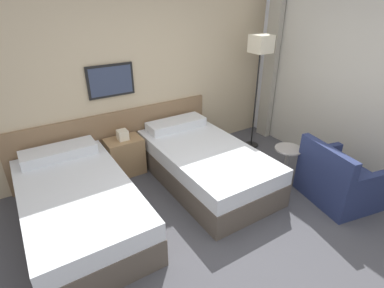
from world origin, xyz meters
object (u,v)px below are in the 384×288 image
object	(u,v)px
bed_near_door	(79,205)
floor_lamp	(260,51)
armchair	(338,182)
bed_near_window	(204,164)
nightstand	(125,156)
side_table	(287,159)

from	to	relation	value
bed_near_door	floor_lamp	xyz separation A→B (m)	(3.03, 0.47, 1.32)
armchair	bed_near_door	bearing A→B (deg)	78.20
bed_near_window	nightstand	distance (m)	1.16
side_table	bed_near_door	bearing A→B (deg)	166.45
bed_near_door	bed_near_window	distance (m)	1.70
bed_near_door	floor_lamp	world-z (taller)	floor_lamp
bed_near_window	nightstand	xyz separation A→B (m)	(-0.85, 0.79, 0.01)
side_table	armchair	xyz separation A→B (m)	(0.25, -0.62, -0.10)
nightstand	armchair	distance (m)	2.88
bed_near_door	bed_near_window	xyz separation A→B (m)	(1.70, 0.00, 0.00)
side_table	armchair	size ratio (longest dim) A/B	0.56
armchair	bed_near_window	bearing A→B (deg)	54.97
nightstand	side_table	distance (m)	2.28
bed_near_door	armchair	bearing A→B (deg)	-23.52
nightstand	side_table	size ratio (longest dim) A/B	1.28
armchair	nightstand	bearing A→B (deg)	56.49
bed_near_window	floor_lamp	size ratio (longest dim) A/B	1.11
bed_near_door	nightstand	distance (m)	1.16
bed_near_window	armchair	world-z (taller)	armchair
nightstand	side_table	xyz separation A→B (m)	(1.78, -1.43, 0.08)
bed_near_window	armchair	distance (m)	1.72
bed_near_window	side_table	bearing A→B (deg)	-34.31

